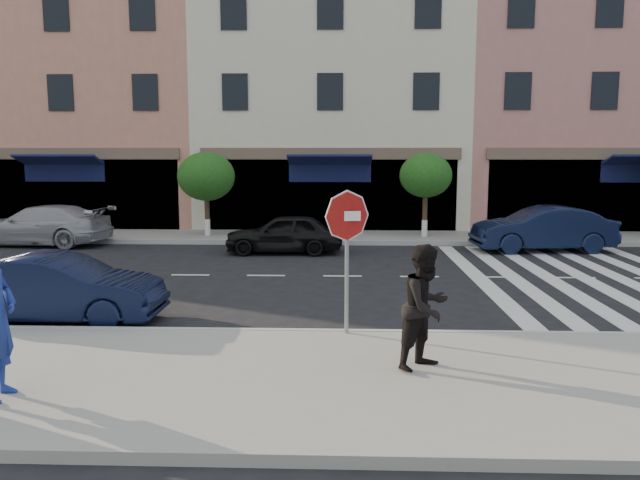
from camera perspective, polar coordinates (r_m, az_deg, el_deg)
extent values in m
plane|color=black|center=(12.37, 2.06, -6.97)|extent=(120.00, 120.00, 0.00)
cube|color=gray|center=(8.77, 2.07, -12.84)|extent=(60.00, 4.50, 0.15)
cube|color=gray|center=(23.16, 2.07, 0.27)|extent=(60.00, 3.00, 0.15)
cube|color=tan|center=(31.19, -19.23, 14.59)|extent=(10.00, 9.00, 14.00)
cube|color=beige|center=(29.04, 1.11, 12.57)|extent=(11.00, 9.00, 11.00)
cube|color=tan|center=(31.33, 24.30, 13.38)|extent=(13.00, 9.00, 13.00)
cylinder|color=#473323|center=(23.40, -10.27, 2.37)|extent=(0.18, 0.18, 1.60)
cylinder|color=silver|center=(23.45, -10.24, 1.16)|extent=(0.20, 0.20, 0.60)
ellipsoid|color=#1B4B15|center=(23.30, -10.36, 5.74)|extent=(2.10, 2.10, 1.79)
cylinder|color=#473323|center=(23.05, 9.56, 2.44)|extent=(0.18, 0.18, 1.71)
cylinder|color=silver|center=(23.11, 9.53, 1.08)|extent=(0.20, 0.20, 0.60)
ellipsoid|color=#1B4B15|center=(22.96, 9.64, 5.86)|extent=(1.90, 1.90, 1.62)
cylinder|color=gray|center=(10.48, 2.47, -2.68)|extent=(0.08, 0.08, 2.21)
cylinder|color=white|center=(10.34, 2.50, 2.23)|extent=(0.85, 0.18, 0.86)
cylinder|color=#9E1411|center=(10.32, 2.50, 2.21)|extent=(0.79, 0.18, 0.80)
cube|color=white|center=(10.29, 2.50, 2.20)|extent=(0.45, 0.10, 0.16)
imported|color=black|center=(8.96, 9.67, -6.04)|extent=(1.09, 1.09, 1.78)
imported|color=black|center=(12.81, -22.90, -4.11)|extent=(3.93, 1.39, 1.29)
imported|color=#A3A2A8|center=(23.62, -24.15, 1.24)|extent=(5.00, 2.49, 1.40)
imported|color=black|center=(19.89, -3.32, 0.60)|extent=(3.74, 1.56, 1.27)
imported|color=black|center=(21.48, 19.69, 0.97)|extent=(4.57, 1.92, 1.47)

